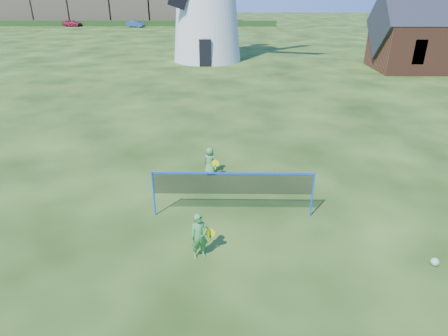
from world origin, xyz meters
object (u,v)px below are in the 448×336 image
badminton_net (233,184)px  car_left (72,23)px  player_girl (199,236)px  player_boy (210,161)px  car_right (135,24)px  chapel (447,36)px  play_ball (435,262)px

badminton_net → car_left: 71.61m
player_girl → player_boy: size_ratio=1.21×
badminton_net → car_left: bearing=114.4°
player_boy → car_right: size_ratio=0.32×
chapel → car_left: chapel is taller
player_girl → play_ball: bearing=-23.7°
chapel → badminton_net: chapel is taller
chapel → player_boy: (-19.46, -21.47, -2.35)m
chapel → player_girl: (-19.49, -26.62, -2.23)m
play_ball → car_right: (-22.71, 66.24, 0.46)m
badminton_net → player_boy: size_ratio=4.55×
chapel → player_girl: size_ratio=9.08×
car_left → badminton_net: bearing=-141.7°
player_girl → player_boy: 5.15m
player_girl → play_ball: size_ratio=6.11×
badminton_net → player_boy: 3.22m
chapel → player_girl: chapel is taller
badminton_net → car_right: bearing=105.2°
player_boy → car_right: (-16.51, 60.81, 0.02)m
badminton_net → chapel: bearing=52.8°
chapel → play_ball: bearing=-116.2°
chapel → player_boy: bearing=-132.2°
player_girl → play_ball: (6.24, -0.28, -0.56)m
car_left → car_right: car_left is taller
badminton_net → player_boy: bearing=105.9°
player_boy → player_girl: bearing=111.0°
chapel → player_girl: bearing=-126.2°
player_boy → car_right: car_right is taller
player_boy → play_ball: (6.21, -5.43, -0.45)m
player_boy → car_left: 68.48m
player_girl → car_right: bearing=82.9°
car_left → car_right: bearing=-82.4°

